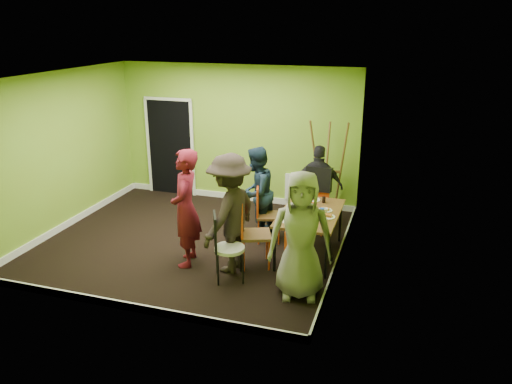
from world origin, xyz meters
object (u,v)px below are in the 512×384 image
dining_table (310,215)px  person_left_near (230,214)px  thermos (308,205)px  person_front_end (301,236)px  chair_back_end (318,186)px  easel (328,169)px  chair_left_far (264,210)px  blue_bottle (322,214)px  chair_bentwood (224,244)px  orange_bottle (313,205)px  person_left_far (256,193)px  chair_left_near (250,229)px  person_standing (186,208)px  person_back_end (319,186)px  chair_front_end (298,256)px

dining_table → person_left_near: bearing=-141.9°
thermos → person_front_end: (0.17, -1.26, 0.04)m
chair_back_end → easel: easel is taller
chair_left_far → blue_bottle: 1.29m
easel → chair_bentwood: bearing=-107.7°
person_left_near → person_front_end: person_left_near is taller
blue_bottle → orange_bottle: blue_bottle is taller
dining_table → person_left_far: person_left_far is taller
chair_bentwood → thermos: size_ratio=5.02×
chair_left_near → person_front_end: 1.16m
chair_left_far → person_standing: size_ratio=0.53×
chair_left_near → chair_bentwood: 0.57m
dining_table → blue_bottle: (0.23, -0.28, 0.15)m
chair_bentwood → person_back_end: bearing=135.9°
dining_table → person_left_near: person_left_near is taller
chair_bentwood → thermos: 1.53m
chair_front_end → person_standing: size_ratio=0.47×
dining_table → person_left_far: size_ratio=0.93×
blue_bottle → easel: bearing=97.5°
thermos → easel: bearing=90.2°
person_back_end → chair_left_near: bearing=71.0°
chair_left_far → chair_front_end: 1.66m
easel → blue_bottle: (0.28, -2.15, -0.08)m
person_standing → person_left_far: person_standing is taller
thermos → person_back_end: 1.34m
chair_left_far → person_front_end: (0.98, -1.59, 0.34)m
person_left_far → person_left_near: bearing=11.3°
chair_left_far → chair_back_end: 1.16m
chair_front_end → person_front_end: size_ratio=0.48×
chair_back_end → chair_bentwood: (-0.91, -2.33, -0.23)m
dining_table → chair_back_end: 1.20m
chair_bentwood → orange_bottle: chair_bentwood is taller
thermos → person_back_end: person_back_end is taller
chair_back_end → person_front_end: person_front_end is taller
chair_left_near → chair_back_end: 1.95m
thermos → orange_bottle: thermos is taller
chair_front_end → thermos: bearing=99.9°
blue_bottle → thermos: bearing=133.7°
person_front_end → thermos: bearing=85.6°
chair_back_end → person_left_far: bearing=41.0°
person_left_near → person_front_end: bearing=81.8°
person_standing → person_left_far: size_ratio=1.14×
blue_bottle → chair_bentwood: bearing=-145.2°
orange_bottle → easel: bearing=91.5°
chair_bentwood → person_left_near: size_ratio=0.56×
dining_table → person_back_end: size_ratio=1.00×
person_standing → person_front_end: person_standing is taller
chair_left_near → chair_front_end: 0.97m
thermos → person_front_end: size_ratio=0.11×
thermos → person_left_far: size_ratio=0.13×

